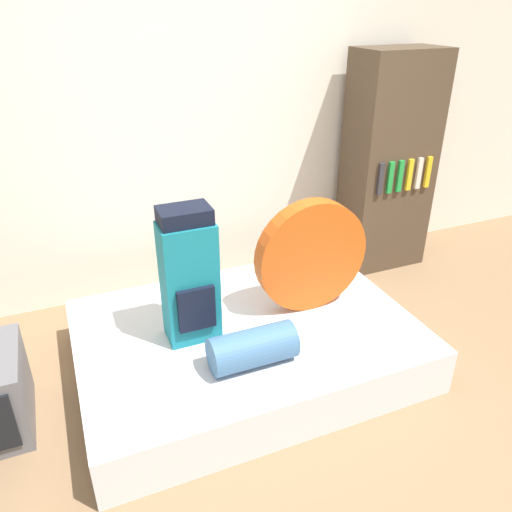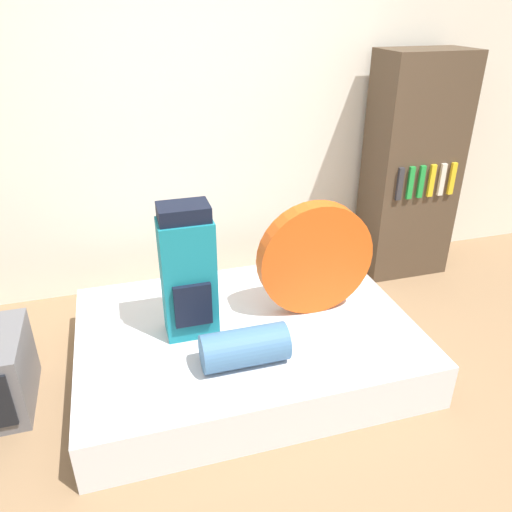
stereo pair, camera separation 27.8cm
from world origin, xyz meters
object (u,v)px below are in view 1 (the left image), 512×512
at_px(tent_bag, 311,256).
at_px(bookshelf, 388,164).
at_px(sleeping_roll, 253,348).
at_px(backpack, 189,277).

relative_size(tent_bag, bookshelf, 0.41).
bearing_deg(bookshelf, sleeping_roll, -144.18).
relative_size(tent_bag, sleeping_roll, 1.53).
height_order(backpack, sleeping_roll, backpack).
xyz_separation_m(backpack, bookshelf, (1.87, 0.82, 0.19)).
distance_m(backpack, sleeping_roll, 0.51).
xyz_separation_m(tent_bag, sleeping_roll, (-0.54, -0.39, -0.25)).
relative_size(backpack, bookshelf, 0.46).
distance_m(sleeping_roll, bookshelf, 2.09).
distance_m(backpack, bookshelf, 2.05).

